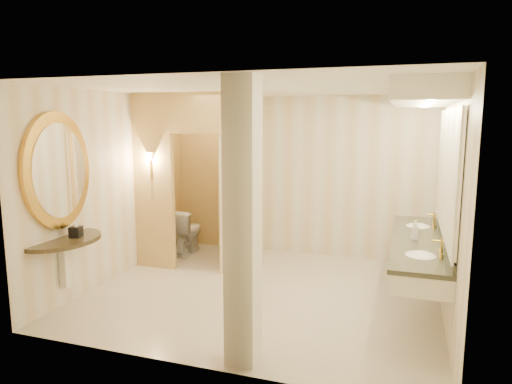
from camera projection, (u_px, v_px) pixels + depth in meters
floor at (263, 292)px, 6.16m from camera, size 4.50×4.50×0.00m
ceiling at (264, 88)px, 5.74m from camera, size 4.50×4.50×0.00m
wall_back at (298, 176)px, 7.83m from camera, size 4.50×0.02×2.70m
wall_front at (196, 227)px, 4.08m from camera, size 4.50×0.02×2.70m
wall_left at (116, 186)px, 6.65m from camera, size 0.02×4.00×2.70m
wall_right at (449, 203)px, 5.25m from camera, size 0.02×4.00×2.70m
toilet_closet at (214, 178)px, 7.20m from camera, size 1.50×1.55×2.70m
wall_sconce at (151, 158)px, 6.89m from camera, size 0.14×0.14×0.42m
vanity at (425, 177)px, 5.41m from camera, size 0.75×2.82×2.09m
console_shelf at (59, 200)px, 5.50m from camera, size 1.09×1.09×1.99m
pillar at (243, 224)px, 4.20m from camera, size 0.29×0.29×2.70m
tissue_box at (76, 232)px, 5.60m from camera, size 0.16×0.16×0.13m
toilet at (186, 231)px, 7.92m from camera, size 0.45×0.77×0.78m
soap_bottle_a at (415, 226)px, 5.94m from camera, size 0.07×0.07×0.13m
soap_bottle_b at (416, 228)px, 5.83m from camera, size 0.11×0.11×0.11m
soap_bottle_c at (415, 230)px, 5.45m from camera, size 0.12×0.12×0.24m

